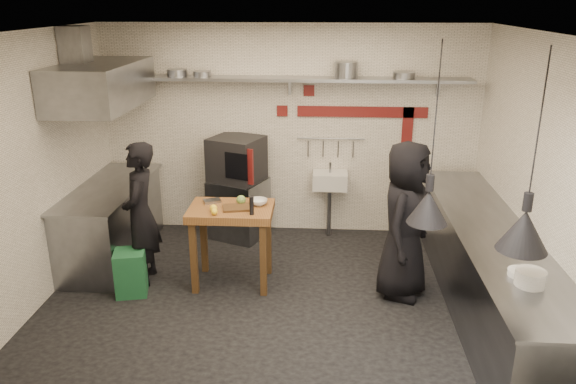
# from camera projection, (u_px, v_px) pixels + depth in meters

# --- Properties ---
(floor) EXTENTS (5.00, 5.00, 0.00)m
(floor) POSITION_uv_depth(u_px,v_px,m) (277.00, 304.00, 5.99)
(floor) COLOR black
(floor) RESTS_ON ground
(ceiling) EXTENTS (5.00, 5.00, 0.00)m
(ceiling) POSITION_uv_depth(u_px,v_px,m) (275.00, 32.00, 5.07)
(ceiling) COLOR beige
(ceiling) RESTS_ON floor
(wall_back) EXTENTS (5.00, 0.04, 2.80)m
(wall_back) POSITION_uv_depth(u_px,v_px,m) (290.00, 131.00, 7.51)
(wall_back) COLOR white
(wall_back) RESTS_ON floor
(wall_front) EXTENTS (5.00, 0.04, 2.80)m
(wall_front) POSITION_uv_depth(u_px,v_px,m) (247.00, 281.00, 3.55)
(wall_front) COLOR white
(wall_front) RESTS_ON floor
(wall_left) EXTENTS (0.04, 4.20, 2.80)m
(wall_left) POSITION_uv_depth(u_px,v_px,m) (31.00, 174.00, 5.69)
(wall_left) COLOR white
(wall_left) RESTS_ON floor
(wall_right) EXTENTS (0.04, 4.20, 2.80)m
(wall_right) POSITION_uv_depth(u_px,v_px,m) (536.00, 185.00, 5.37)
(wall_right) COLOR white
(wall_right) RESTS_ON floor
(red_band_horiz) EXTENTS (1.70, 0.02, 0.14)m
(red_band_horiz) POSITION_uv_depth(u_px,v_px,m) (362.00, 112.00, 7.34)
(red_band_horiz) COLOR maroon
(red_band_horiz) RESTS_ON wall_back
(red_band_vert) EXTENTS (0.14, 0.02, 1.10)m
(red_band_vert) POSITION_uv_depth(u_px,v_px,m) (406.00, 148.00, 7.46)
(red_band_vert) COLOR maroon
(red_band_vert) RESTS_ON wall_back
(red_tile_a) EXTENTS (0.14, 0.02, 0.14)m
(red_tile_a) POSITION_uv_depth(u_px,v_px,m) (309.00, 91.00, 7.29)
(red_tile_a) COLOR maroon
(red_tile_a) RESTS_ON wall_back
(red_tile_b) EXTENTS (0.14, 0.02, 0.14)m
(red_tile_b) POSITION_uv_depth(u_px,v_px,m) (282.00, 111.00, 7.40)
(red_tile_b) COLOR maroon
(red_tile_b) RESTS_ON wall_back
(back_shelf) EXTENTS (4.60, 0.34, 0.04)m
(back_shelf) POSITION_uv_depth(u_px,v_px,m) (289.00, 79.00, 7.10)
(back_shelf) COLOR slate
(back_shelf) RESTS_ON wall_back
(shelf_bracket_left) EXTENTS (0.04, 0.06, 0.24)m
(shelf_bracket_left) POSITION_uv_depth(u_px,v_px,m) (146.00, 84.00, 7.40)
(shelf_bracket_left) COLOR slate
(shelf_bracket_left) RESTS_ON wall_back
(shelf_bracket_mid) EXTENTS (0.04, 0.06, 0.24)m
(shelf_bracket_mid) POSITION_uv_depth(u_px,v_px,m) (290.00, 85.00, 7.28)
(shelf_bracket_mid) COLOR slate
(shelf_bracket_mid) RESTS_ON wall_back
(shelf_bracket_right) EXTENTS (0.04, 0.06, 0.24)m
(shelf_bracket_right) POSITION_uv_depth(u_px,v_px,m) (438.00, 87.00, 7.16)
(shelf_bracket_right) COLOR slate
(shelf_bracket_right) RESTS_ON wall_back
(pan_far_left) EXTENTS (0.26, 0.26, 0.09)m
(pan_far_left) POSITION_uv_depth(u_px,v_px,m) (177.00, 73.00, 7.17)
(pan_far_left) COLOR slate
(pan_far_left) RESTS_ON back_shelf
(pan_mid_left) EXTENTS (0.29, 0.29, 0.07)m
(pan_mid_left) POSITION_uv_depth(u_px,v_px,m) (202.00, 74.00, 7.16)
(pan_mid_left) COLOR slate
(pan_mid_left) RESTS_ON back_shelf
(stock_pot) EXTENTS (0.32, 0.32, 0.20)m
(stock_pot) POSITION_uv_depth(u_px,v_px,m) (346.00, 70.00, 7.02)
(stock_pot) COLOR slate
(stock_pot) RESTS_ON back_shelf
(pan_right) EXTENTS (0.32, 0.32, 0.08)m
(pan_right) POSITION_uv_depth(u_px,v_px,m) (404.00, 75.00, 6.99)
(pan_right) COLOR slate
(pan_right) RESTS_ON back_shelf
(oven_stand) EXTENTS (0.85, 0.81, 0.80)m
(oven_stand) POSITION_uv_depth(u_px,v_px,m) (239.00, 208.00, 7.59)
(oven_stand) COLOR slate
(oven_stand) RESTS_ON floor
(combi_oven) EXTENTS (0.79, 0.77, 0.58)m
(combi_oven) POSITION_uv_depth(u_px,v_px,m) (237.00, 159.00, 7.36)
(combi_oven) COLOR black
(combi_oven) RESTS_ON oven_stand
(oven_door) EXTENTS (0.50, 0.23, 0.46)m
(oven_door) POSITION_uv_depth(u_px,v_px,m) (235.00, 165.00, 7.11)
(oven_door) COLOR maroon
(oven_door) RESTS_ON combi_oven
(oven_glass) EXTENTS (0.30, 0.14, 0.34)m
(oven_glass) POSITION_uv_depth(u_px,v_px,m) (236.00, 166.00, 7.05)
(oven_glass) COLOR black
(oven_glass) RESTS_ON oven_door
(hand_sink) EXTENTS (0.46, 0.34, 0.22)m
(hand_sink) POSITION_uv_depth(u_px,v_px,m) (330.00, 180.00, 7.51)
(hand_sink) COLOR silver
(hand_sink) RESTS_ON wall_back
(sink_tap) EXTENTS (0.03, 0.03, 0.14)m
(sink_tap) POSITION_uv_depth(u_px,v_px,m) (330.00, 167.00, 7.45)
(sink_tap) COLOR slate
(sink_tap) RESTS_ON hand_sink
(sink_drain) EXTENTS (0.06, 0.06, 0.66)m
(sink_drain) POSITION_uv_depth(u_px,v_px,m) (329.00, 212.00, 7.61)
(sink_drain) COLOR slate
(sink_drain) RESTS_ON floor
(utensil_rail) EXTENTS (0.90, 0.02, 0.02)m
(utensil_rail) POSITION_uv_depth(u_px,v_px,m) (331.00, 139.00, 7.46)
(utensil_rail) COLOR slate
(utensil_rail) RESTS_ON wall_back
(counter_right) EXTENTS (0.70, 3.80, 0.90)m
(counter_right) POSITION_uv_depth(u_px,v_px,m) (487.00, 272.00, 5.70)
(counter_right) COLOR slate
(counter_right) RESTS_ON floor
(counter_right_top) EXTENTS (0.76, 3.90, 0.03)m
(counter_right_top) POSITION_uv_depth(u_px,v_px,m) (493.00, 230.00, 5.55)
(counter_right_top) COLOR slate
(counter_right_top) RESTS_ON counter_right
(plate_stack) EXTENTS (0.26, 0.26, 0.13)m
(plate_stack) POSITION_uv_depth(u_px,v_px,m) (530.00, 278.00, 4.44)
(plate_stack) COLOR silver
(plate_stack) RESTS_ON counter_right_top
(small_bowl_right) EXTENTS (0.26, 0.26, 0.05)m
(small_bowl_right) POSITION_uv_depth(u_px,v_px,m) (520.00, 273.00, 4.61)
(small_bowl_right) COLOR silver
(small_bowl_right) RESTS_ON counter_right_top
(counter_left) EXTENTS (0.70, 1.90, 0.90)m
(counter_left) POSITION_uv_depth(u_px,v_px,m) (112.00, 223.00, 6.97)
(counter_left) COLOR slate
(counter_left) RESTS_ON floor
(counter_left_top) EXTENTS (0.76, 2.00, 0.03)m
(counter_left_top) POSITION_uv_depth(u_px,v_px,m) (108.00, 187.00, 6.82)
(counter_left_top) COLOR slate
(counter_left_top) RESTS_ON counter_left
(extractor_hood) EXTENTS (0.78, 1.60, 0.50)m
(extractor_hood) POSITION_uv_depth(u_px,v_px,m) (101.00, 85.00, 6.41)
(extractor_hood) COLOR slate
(extractor_hood) RESTS_ON ceiling
(hood_duct) EXTENTS (0.28, 0.28, 0.50)m
(hood_duct) POSITION_uv_depth(u_px,v_px,m) (75.00, 49.00, 6.29)
(hood_duct) COLOR slate
(hood_duct) RESTS_ON ceiling
(green_bin) EXTENTS (0.39, 0.39, 0.50)m
(green_bin) POSITION_uv_depth(u_px,v_px,m) (131.00, 272.00, 6.14)
(green_bin) COLOR #1C5932
(green_bin) RESTS_ON floor
(prep_table) EXTENTS (0.93, 0.65, 0.92)m
(prep_table) POSITION_uv_depth(u_px,v_px,m) (232.00, 246.00, 6.30)
(prep_table) COLOR brown
(prep_table) RESTS_ON floor
(cutting_board) EXTENTS (0.36, 0.28, 0.02)m
(cutting_board) POSITION_uv_depth(u_px,v_px,m) (238.00, 208.00, 6.10)
(cutting_board) COLOR #4D321A
(cutting_board) RESTS_ON prep_table
(pepper_mill) EXTENTS (0.06, 0.06, 0.20)m
(pepper_mill) POSITION_uv_depth(u_px,v_px,m) (252.00, 206.00, 5.91)
(pepper_mill) COLOR black
(pepper_mill) RESTS_ON prep_table
(lemon_a) EXTENTS (0.10, 0.10, 0.08)m
(lemon_a) POSITION_uv_depth(u_px,v_px,m) (213.00, 208.00, 6.01)
(lemon_a) COLOR yellow
(lemon_a) RESTS_ON prep_table
(lemon_b) EXTENTS (0.09, 0.09, 0.07)m
(lemon_b) POSITION_uv_depth(u_px,v_px,m) (214.00, 212.00, 5.92)
(lemon_b) COLOR yellow
(lemon_b) RESTS_ON prep_table
(veg_ball) EXTENTS (0.12, 0.12, 0.11)m
(veg_ball) POSITION_uv_depth(u_px,v_px,m) (241.00, 200.00, 6.23)
(veg_ball) COLOR olive
(veg_ball) RESTS_ON prep_table
(steel_tray) EXTENTS (0.22, 0.19, 0.03)m
(steel_tray) POSITION_uv_depth(u_px,v_px,m) (212.00, 201.00, 6.30)
(steel_tray) COLOR slate
(steel_tray) RESTS_ON prep_table
(bowl) EXTENTS (0.23, 0.23, 0.06)m
(bowl) POSITION_uv_depth(u_px,v_px,m) (259.00, 202.00, 6.22)
(bowl) COLOR silver
(bowl) RESTS_ON prep_table
(heat_lamp_near) EXTENTS (0.39, 0.39, 1.51)m
(heat_lamp_near) POSITION_uv_depth(u_px,v_px,m) (434.00, 136.00, 4.51)
(heat_lamp_near) COLOR black
(heat_lamp_near) RESTS_ON ceiling
(heat_lamp_far) EXTENTS (0.44, 0.44, 1.50)m
(heat_lamp_far) POSITION_uv_depth(u_px,v_px,m) (535.00, 154.00, 3.96)
(heat_lamp_far) COLOR black
(heat_lamp_far) RESTS_ON ceiling
(chef_left) EXTENTS (0.45, 0.64, 1.64)m
(chef_left) POSITION_uv_depth(u_px,v_px,m) (141.00, 214.00, 6.23)
(chef_left) COLOR black
(chef_left) RESTS_ON floor
(chef_right) EXTENTS (0.84, 0.99, 1.73)m
(chef_right) POSITION_uv_depth(u_px,v_px,m) (405.00, 220.00, 5.94)
(chef_right) COLOR black
(chef_right) RESTS_ON floor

